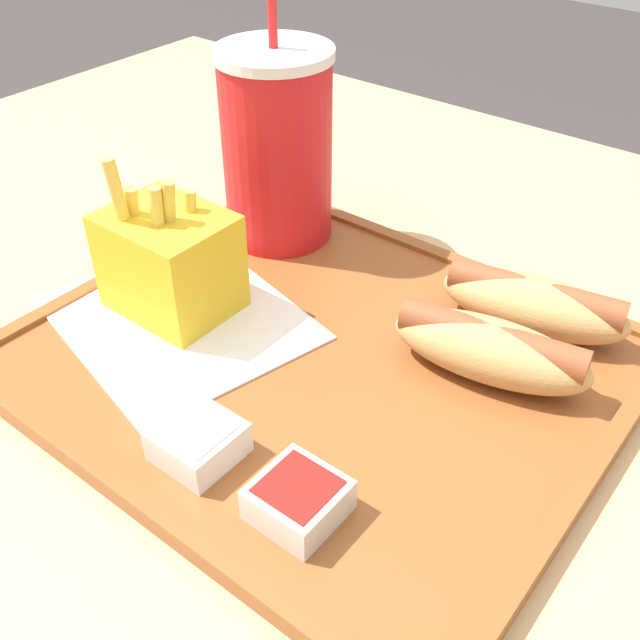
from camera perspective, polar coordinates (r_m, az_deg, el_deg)
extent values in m
cube|color=brown|center=(0.52, 0.00, -3.10)|extent=(0.39, 0.33, 0.01)
cube|color=brown|center=(0.43, -13.60, -13.10)|extent=(0.39, 0.01, 0.00)
cube|color=brown|center=(0.62, 9.23, 4.96)|extent=(0.39, 0.01, 0.00)
cube|color=brown|center=(0.62, -13.68, 4.41)|extent=(0.01, 0.33, 0.00)
cube|color=brown|center=(0.45, 19.34, -11.77)|extent=(0.01, 0.33, 0.00)
cube|color=white|center=(0.55, -10.69, 0.21)|extent=(0.21, 0.19, 0.00)
cylinder|color=red|center=(0.62, -3.27, 12.68)|extent=(0.09, 0.09, 0.15)
cylinder|color=silver|center=(0.59, -3.55, 19.63)|extent=(0.09, 0.09, 0.01)
cylinder|color=red|center=(0.58, -3.64, 21.65)|extent=(0.01, 0.01, 0.03)
ellipsoid|color=tan|center=(0.55, 15.96, 1.12)|extent=(0.14, 0.07, 0.04)
cylinder|color=brown|center=(0.54, 16.11, 1.89)|extent=(0.12, 0.04, 0.02)
ellipsoid|color=tan|center=(0.50, 12.83, -2.27)|extent=(0.14, 0.07, 0.04)
cylinder|color=brown|center=(0.49, 12.97, -1.46)|extent=(0.12, 0.04, 0.02)
cube|color=gold|center=(0.55, -11.34, 4.26)|extent=(0.09, 0.07, 0.08)
cylinder|color=#E5C14C|center=(0.52, -12.01, 6.49)|extent=(0.01, 0.01, 0.07)
cylinder|color=#E5C14C|center=(0.54, -9.88, 6.87)|extent=(0.01, 0.02, 0.06)
cylinder|color=#E5C14C|center=(0.53, -11.37, 6.77)|extent=(0.02, 0.01, 0.08)
cylinder|color=#E5C14C|center=(0.53, -14.81, 7.84)|extent=(0.01, 0.02, 0.09)
cylinder|color=#E5C14C|center=(0.54, -13.80, 7.24)|extent=(0.02, 0.01, 0.06)
cube|color=silver|center=(0.44, -9.27, -9.12)|extent=(0.04, 0.04, 0.02)
cube|color=white|center=(0.44, -9.40, -8.20)|extent=(0.04, 0.04, 0.00)
cube|color=silver|center=(0.41, -1.66, -13.55)|extent=(0.04, 0.04, 0.02)
cube|color=#B21914|center=(0.40, -1.69, -12.63)|extent=(0.04, 0.04, 0.00)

